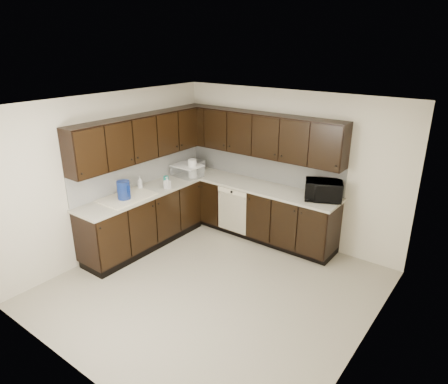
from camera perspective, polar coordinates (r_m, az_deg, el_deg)
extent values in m
plane|color=#ACA48E|center=(5.68, -1.54, -13.53)|extent=(4.00, 4.00, 0.00)
plane|color=white|center=(4.74, -1.84, 12.29)|extent=(4.00, 4.00, 0.00)
cube|color=beige|center=(6.66, 9.12, 3.51)|extent=(4.00, 0.02, 2.50)
cube|color=beige|center=(6.45, -15.74, 2.38)|extent=(0.02, 4.00, 2.50)
cube|color=beige|center=(4.25, 20.15, -7.93)|extent=(0.02, 4.00, 2.50)
cube|color=beige|center=(3.90, -20.68, -10.75)|extent=(4.00, 0.02, 2.50)
cube|color=black|center=(6.93, 3.93, -2.63)|extent=(3.00, 0.60, 0.90)
cube|color=black|center=(6.69, -11.47, -3.94)|extent=(0.60, 2.20, 0.90)
cube|color=black|center=(7.12, 3.98, -5.51)|extent=(3.00, 0.54, 0.10)
cube|color=black|center=(6.84, -11.06, -7.05)|extent=(0.54, 2.20, 0.10)
cube|color=beige|center=(6.76, 4.02, 1.03)|extent=(3.03, 0.63, 0.04)
cube|color=beige|center=(6.51, -11.76, -0.17)|extent=(0.63, 2.23, 0.04)
cube|color=silver|center=(6.91, 5.39, 3.70)|extent=(3.00, 0.02, 0.48)
cube|color=silver|center=(6.82, -11.67, 3.11)|extent=(0.02, 2.80, 0.48)
cube|color=black|center=(6.63, 4.85, 8.27)|extent=(3.00, 0.33, 0.70)
cube|color=black|center=(6.45, -12.22, 7.51)|extent=(0.33, 2.47, 0.70)
cube|color=beige|center=(6.80, 1.18, -2.62)|extent=(0.58, 0.02, 0.78)
cube|color=beige|center=(6.66, 1.18, 0.05)|extent=(0.58, 0.03, 0.08)
cylinder|color=black|center=(6.65, 1.09, 0.01)|extent=(0.04, 0.02, 0.04)
cube|color=beige|center=(6.31, -13.68, -0.78)|extent=(0.54, 0.82, 0.03)
cube|color=beige|center=(6.22, -15.01, -2.04)|extent=(0.42, 0.34, 0.16)
cube|color=beige|center=(6.45, -12.26, -0.96)|extent=(0.42, 0.34, 0.16)
cylinder|color=silver|center=(6.43, -15.03, 0.70)|extent=(0.03, 0.03, 0.26)
cylinder|color=silver|center=(6.35, -14.85, 1.62)|extent=(0.14, 0.02, 0.02)
cylinder|color=#B2B2B7|center=(6.21, -15.04, -1.79)|extent=(0.20, 0.20, 0.10)
imported|color=black|center=(6.19, 14.00, 0.23)|extent=(0.65, 0.56, 0.30)
imported|color=gray|center=(6.55, -8.12, 1.33)|extent=(0.09, 0.09, 0.20)
imported|color=gray|center=(6.61, -11.91, 1.32)|extent=(0.11, 0.11, 0.21)
cube|color=silver|center=(7.42, -4.15, 3.80)|extent=(0.33, 0.26, 0.19)
cube|color=silver|center=(7.13, -5.29, 3.03)|extent=(0.53, 0.41, 0.19)
cylinder|color=navy|center=(6.19, -14.14, 0.20)|extent=(0.21, 0.21, 0.30)
cylinder|color=#0C8E7D|center=(6.63, -8.27, 1.48)|extent=(0.10, 0.10, 0.18)
cylinder|color=white|center=(7.03, -4.53, 3.36)|extent=(0.16, 0.16, 0.33)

